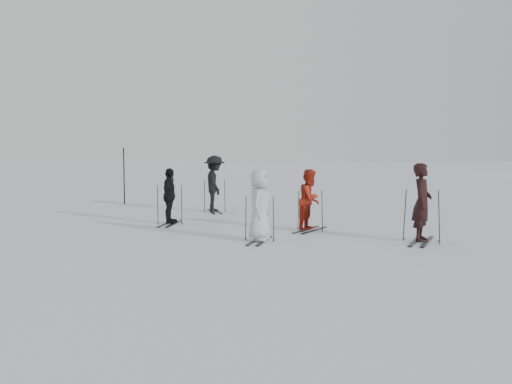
# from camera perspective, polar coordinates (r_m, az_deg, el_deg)

# --- Properties ---
(ground) EXTENTS (120.00, 120.00, 0.00)m
(ground) POSITION_cam_1_polar(r_m,az_deg,el_deg) (15.45, 0.55, -4.00)
(ground) COLOR silver
(ground) RESTS_ON ground
(skier_near_dark) EXTENTS (0.75, 0.82, 1.88)m
(skier_near_dark) POSITION_cam_1_polar(r_m,az_deg,el_deg) (14.27, 16.27, -1.10)
(skier_near_dark) COLOR black
(skier_near_dark) RESTS_ON ground
(skier_red) EXTENTS (0.99, 1.02, 1.65)m
(skier_red) POSITION_cam_1_polar(r_m,az_deg,el_deg) (15.66, 5.44, -0.85)
(skier_red) COLOR #A42312
(skier_red) RESTS_ON ground
(skier_grey) EXTENTS (0.83, 0.99, 1.73)m
(skier_grey) POSITION_cam_1_polar(r_m,az_deg,el_deg) (13.83, 0.36, -1.40)
(skier_grey) COLOR #B1B6BB
(skier_grey) RESTS_ON ground
(skier_uphill_left) EXTENTS (0.65, 1.03, 1.63)m
(skier_uphill_left) POSITION_cam_1_polar(r_m,az_deg,el_deg) (17.05, -8.64, -0.47)
(skier_uphill_left) COLOR black
(skier_uphill_left) RESTS_ON ground
(skier_uphill_far) EXTENTS (0.80, 1.30, 1.95)m
(skier_uphill_far) POSITION_cam_1_polar(r_m,az_deg,el_deg) (20.05, -4.17, 0.79)
(skier_uphill_far) COLOR black
(skier_uphill_far) RESTS_ON ground
(skis_near_dark) EXTENTS (2.03, 1.77, 1.31)m
(skis_near_dark) POSITION_cam_1_polar(r_m,az_deg,el_deg) (14.30, 16.24, -2.23)
(skis_near_dark) COLOR black
(skis_near_dark) RESTS_ON ground
(skis_red) EXTENTS (1.78, 1.67, 1.17)m
(skis_red) POSITION_cam_1_polar(r_m,az_deg,el_deg) (15.69, 5.44, -1.73)
(skis_red) COLOR black
(skis_red) RESTS_ON ground
(skis_grey) EXTENTS (1.74, 1.35, 1.13)m
(skis_grey) POSITION_cam_1_polar(r_m,az_deg,el_deg) (13.87, 0.36, -2.64)
(skis_grey) COLOR black
(skis_grey) RESTS_ON ground
(skis_uphill_left) EXTENTS (1.81, 1.29, 1.19)m
(skis_uphill_left) POSITION_cam_1_polar(r_m,az_deg,el_deg) (17.08, -8.63, -1.20)
(skis_uphill_left) COLOR black
(skis_uphill_left) RESTS_ON ground
(skis_uphill_far) EXTENTS (1.66, 0.95, 1.18)m
(skis_uphill_far) POSITION_cam_1_polar(r_m,az_deg,el_deg) (20.08, -4.16, -0.31)
(skis_uphill_far) COLOR black
(skis_uphill_far) RESTS_ON ground
(piste_marker) EXTENTS (0.05, 0.05, 2.25)m
(piste_marker) POSITION_cam_1_polar(r_m,az_deg,el_deg) (23.22, -13.06, 1.58)
(piste_marker) COLOR black
(piste_marker) RESTS_ON ground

